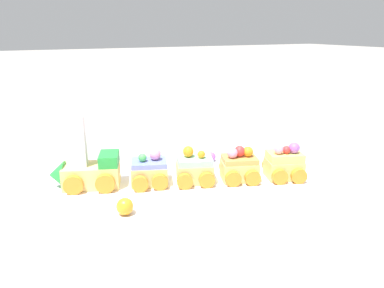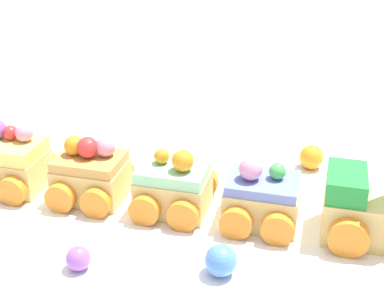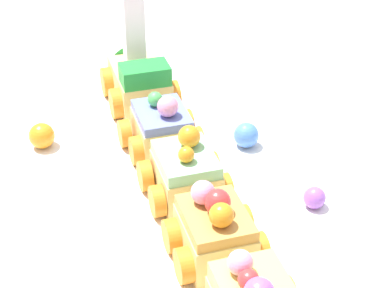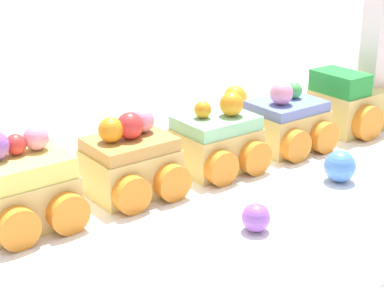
{
  "view_description": "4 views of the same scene",
  "coord_description": "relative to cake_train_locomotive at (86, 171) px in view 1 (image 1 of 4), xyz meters",
  "views": [
    {
      "loc": [
        0.26,
        0.57,
        0.28
      ],
      "look_at": [
        -0.03,
        -0.02,
        0.08
      ],
      "focal_mm": 35.0,
      "sensor_mm": 36.0,
      "label": 1
    },
    {
      "loc": [
        -0.05,
        -0.43,
        0.28
      ],
      "look_at": [
        -0.01,
        0.03,
        0.06
      ],
      "focal_mm": 50.0,
      "sensor_mm": 36.0,
      "label": 2
    },
    {
      "loc": [
        -0.41,
        0.27,
        0.37
      ],
      "look_at": [
        -0.02,
        -0.02,
        0.05
      ],
      "focal_mm": 60.0,
      "sensor_mm": 36.0,
      "label": 3
    },
    {
      "loc": [
        -0.46,
        -0.26,
        0.22
      ],
      "look_at": [
        -0.04,
        0.02,
        0.03
      ],
      "focal_mm": 60.0,
      "sensor_mm": 36.0,
      "label": 4
    }
  ],
  "objects": [
    {
      "name": "cake_train_locomotive",
      "position": [
        0.0,
        0.0,
        0.0
      ],
      "size": [
        0.13,
        0.1,
        0.13
      ],
      "rotation": [
        0.0,
        0.0,
        -0.34
      ],
      "color": "#E5C675",
      "rests_on": "display_board"
    },
    {
      "name": "cake_car_mint",
      "position": [
        -0.18,
        0.06,
        -0.01
      ],
      "size": [
        0.08,
        0.09,
        0.07
      ],
      "rotation": [
        0.0,
        0.0,
        -0.34
      ],
      "color": "#E5C675",
      "rests_on": "display_board"
    },
    {
      "name": "gumball_purple",
      "position": [
        -0.26,
        -0.02,
        -0.02
      ],
      "size": [
        0.02,
        0.02,
        0.02
      ],
      "primitive_type": "sphere",
      "color": "#9956C6",
      "rests_on": "display_board"
    },
    {
      "name": "gumball_orange",
      "position": [
        -0.03,
        0.13,
        -0.02
      ],
      "size": [
        0.03,
        0.03,
        0.03
      ],
      "primitive_type": "sphere",
      "color": "orange",
      "rests_on": "display_board"
    },
    {
      "name": "cake_car_caramel",
      "position": [
        -0.26,
        0.09,
        -0.01
      ],
      "size": [
        0.08,
        0.09,
        0.07
      ],
      "rotation": [
        0.0,
        0.0,
        -0.34
      ],
      "color": "#E5C675",
      "rests_on": "display_board"
    },
    {
      "name": "ground_plane",
      "position": [
        -0.15,
        0.06,
        -0.04
      ],
      "size": [
        10.0,
        10.0,
        0.0
      ],
      "primitive_type": "plane",
      "color": "gray"
    },
    {
      "name": "display_board",
      "position": [
        -0.15,
        0.06,
        -0.04
      ],
      "size": [
        0.62,
        0.35,
        0.01
      ],
      "primitive_type": "cube",
      "color": "white",
      "rests_on": "ground_plane"
    },
    {
      "name": "cake_car_blueberry",
      "position": [
        -0.1,
        0.04,
        -0.01
      ],
      "size": [
        0.08,
        0.09,
        0.06
      ],
      "rotation": [
        0.0,
        0.0,
        -0.34
      ],
      "color": "#E5C675",
      "rests_on": "display_board"
    },
    {
      "name": "cake_car_lemon",
      "position": [
        -0.34,
        0.12,
        -0.0
      ],
      "size": [
        0.08,
        0.09,
        0.07
      ],
      "rotation": [
        0.0,
        0.0,
        -0.34
      ],
      "color": "#E5C675",
      "rests_on": "display_board"
    },
    {
      "name": "gumball_blue",
      "position": [
        -0.15,
        -0.03,
        -0.02
      ],
      "size": [
        0.03,
        0.03,
        0.03
      ],
      "primitive_type": "sphere",
      "color": "#4C84E0",
      "rests_on": "display_board"
    }
  ]
}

